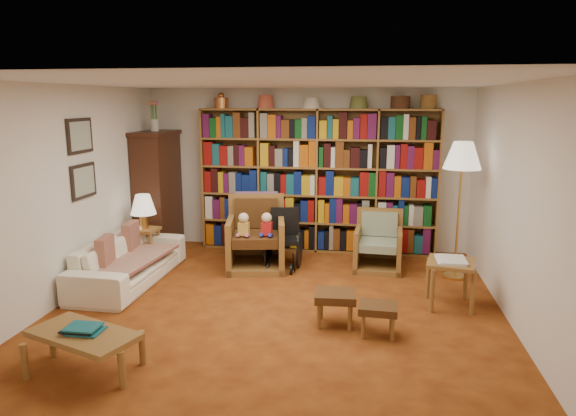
% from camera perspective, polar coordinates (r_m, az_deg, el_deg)
% --- Properties ---
extents(floor, '(5.00, 5.00, 0.00)m').
position_cam_1_polar(floor, '(6.00, -1.03, -10.85)').
color(floor, '#904816').
rests_on(floor, ground).
extents(ceiling, '(5.00, 5.00, 0.00)m').
position_cam_1_polar(ceiling, '(5.54, -1.12, 13.77)').
color(ceiling, silver).
rests_on(ceiling, wall_back).
extents(wall_back, '(5.00, 0.00, 5.00)m').
position_cam_1_polar(wall_back, '(8.08, 1.99, 4.26)').
color(wall_back, white).
rests_on(wall_back, floor).
extents(wall_front, '(5.00, 0.00, 5.00)m').
position_cam_1_polar(wall_front, '(3.28, -8.68, -7.20)').
color(wall_front, white).
rests_on(wall_front, floor).
extents(wall_left, '(0.00, 5.00, 5.00)m').
position_cam_1_polar(wall_left, '(6.54, -23.19, 1.52)').
color(wall_left, white).
rests_on(wall_left, floor).
extents(wall_right, '(0.00, 5.00, 5.00)m').
position_cam_1_polar(wall_right, '(5.77, 24.21, 0.16)').
color(wall_right, white).
rests_on(wall_right, floor).
extents(bookshelf, '(3.60, 0.30, 2.42)m').
position_cam_1_polar(bookshelf, '(7.90, 3.28, 3.50)').
color(bookshelf, olive).
rests_on(bookshelf, floor).
extents(curio_cabinet, '(0.50, 0.95, 2.40)m').
position_cam_1_polar(curio_cabinet, '(8.23, -14.26, 1.96)').
color(curio_cabinet, '#3D1F10').
rests_on(curio_cabinet, floor).
extents(framed_pictures, '(0.03, 0.52, 0.97)m').
position_cam_1_polar(framed_pictures, '(6.74, -21.95, 5.12)').
color(framed_pictures, black).
rests_on(framed_pictures, wall_left).
extents(sofa, '(1.99, 0.80, 0.58)m').
position_cam_1_polar(sofa, '(6.97, -17.22, -5.60)').
color(sofa, white).
rests_on(sofa, floor).
extents(sofa_throw, '(0.79, 1.33, 0.04)m').
position_cam_1_polar(sofa_throw, '(6.95, -16.85, -5.54)').
color(sofa_throw, beige).
rests_on(sofa_throw, sofa).
extents(cushion_left, '(0.17, 0.40, 0.39)m').
position_cam_1_polar(cushion_left, '(7.28, -17.02, -3.52)').
color(cushion_left, maroon).
rests_on(cushion_left, sofa).
extents(cushion_right, '(0.18, 0.39, 0.37)m').
position_cam_1_polar(cushion_right, '(6.69, -19.61, -5.05)').
color(cushion_right, maroon).
rests_on(cushion_right, sofa).
extents(side_table_lamp, '(0.39, 0.39, 0.54)m').
position_cam_1_polar(side_table_lamp, '(7.61, -15.60, -3.30)').
color(side_table_lamp, olive).
rests_on(side_table_lamp, floor).
extents(table_lamp, '(0.36, 0.36, 0.49)m').
position_cam_1_polar(table_lamp, '(7.50, -15.80, 0.26)').
color(table_lamp, '#C18E3D').
rests_on(table_lamp, side_table_lamp).
extents(armchair_leather, '(0.95, 0.98, 1.02)m').
position_cam_1_polar(armchair_leather, '(7.30, -3.40, -3.29)').
color(armchair_leather, olive).
rests_on(armchair_leather, floor).
extents(armchair_sage, '(0.69, 0.71, 0.81)m').
position_cam_1_polar(armchair_sage, '(7.35, 9.97, -4.17)').
color(armchair_sage, olive).
rests_on(armchair_sage, floor).
extents(wheelchair, '(0.48, 0.67, 0.83)m').
position_cam_1_polar(wheelchair, '(7.25, -0.49, -3.64)').
color(wheelchair, black).
rests_on(wheelchair, floor).
extents(floor_lamp, '(0.48, 0.48, 1.81)m').
position_cam_1_polar(floor_lamp, '(6.93, 18.79, 4.95)').
color(floor_lamp, '#C18E3D').
rests_on(floor_lamp, floor).
extents(side_table_papers, '(0.60, 0.60, 0.57)m').
position_cam_1_polar(side_table_papers, '(6.13, 17.62, -6.42)').
color(side_table_papers, olive).
rests_on(side_table_papers, floor).
extents(footstool_a, '(0.44, 0.38, 0.36)m').
position_cam_1_polar(footstool_a, '(5.45, 5.28, -9.95)').
color(footstool_a, '#492D13').
rests_on(footstool_a, floor).
extents(footstool_b, '(0.39, 0.34, 0.32)m').
position_cam_1_polar(footstool_b, '(5.30, 9.97, -11.11)').
color(footstool_b, '#492D13').
rests_on(footstool_b, floor).
extents(coffee_table, '(1.07, 0.78, 0.42)m').
position_cam_1_polar(coffee_table, '(4.87, -21.76, -13.17)').
color(coffee_table, olive).
rests_on(coffee_table, floor).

